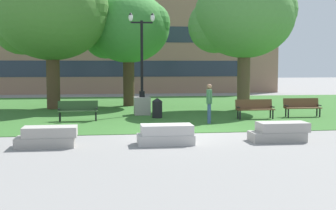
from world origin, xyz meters
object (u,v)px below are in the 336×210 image
(concrete_block_left, at_px, (166,135))
(concrete_block_right, at_px, (279,132))
(park_bench_far_right, at_px, (255,108))
(park_bench_near_right, at_px, (78,109))
(park_bench_far_left, at_px, (302,106))
(concrete_block_center, at_px, (47,137))
(lamp_post_right, at_px, (142,94))
(trash_bin, at_px, (157,108))
(person_bystander_near_lawn, at_px, (209,101))

(concrete_block_left, relative_size, concrete_block_right, 0.94)
(concrete_block_left, height_order, park_bench_far_right, park_bench_far_right)
(park_bench_near_right, relative_size, park_bench_far_left, 1.01)
(park_bench_far_right, bearing_deg, park_bench_far_left, 10.24)
(concrete_block_center, bearing_deg, concrete_block_left, -0.19)
(concrete_block_center, distance_m, lamp_post_right, 9.58)
(concrete_block_right, bearing_deg, lamp_post_right, 114.07)
(park_bench_far_right, bearing_deg, trash_bin, 168.22)
(concrete_block_right, distance_m, person_bystander_near_lawn, 5.11)
(concrete_block_center, bearing_deg, park_bench_near_right, 84.85)
(concrete_block_left, distance_m, park_bench_far_right, 8.13)
(concrete_block_right, distance_m, trash_bin, 7.93)
(concrete_block_left, height_order, person_bystander_near_lawn, person_bystander_near_lawn)
(park_bench_near_right, xyz_separation_m, park_bench_far_left, (10.77, 0.16, 0.00))
(concrete_block_right, relative_size, lamp_post_right, 0.37)
(concrete_block_right, relative_size, park_bench_far_left, 1.06)
(concrete_block_left, relative_size, lamp_post_right, 0.35)
(concrete_block_center, xyz_separation_m, person_bystander_near_lawn, (6.31, 4.96, 0.68))
(concrete_block_right, distance_m, lamp_post_right, 9.61)
(park_bench_far_right, height_order, lamp_post_right, lamp_post_right)
(concrete_block_center, bearing_deg, trash_bin, 59.42)
(concrete_block_center, xyz_separation_m, concrete_block_right, (7.60, 0.07, 0.00))
(park_bench_near_right, relative_size, person_bystander_near_lawn, 1.06)
(concrete_block_left, relative_size, park_bench_near_right, 0.99)
(trash_bin, bearing_deg, park_bench_far_right, -11.78)
(concrete_block_center, relative_size, concrete_block_right, 0.98)
(concrete_block_right, bearing_deg, trash_bin, 114.65)
(concrete_block_left, xyz_separation_m, trash_bin, (0.56, 7.28, 0.20))
(park_bench_far_left, height_order, person_bystander_near_lawn, person_bystander_near_lawn)
(park_bench_near_right, distance_m, park_bench_far_right, 8.23)
(trash_bin, bearing_deg, park_bench_near_right, -170.10)
(concrete_block_center, height_order, park_bench_far_left, park_bench_far_left)
(concrete_block_left, bearing_deg, park_bench_near_right, 115.35)
(concrete_block_left, distance_m, park_bench_far_left, 10.22)
(concrete_block_right, distance_m, park_bench_far_left, 7.71)
(concrete_block_left, height_order, lamp_post_right, lamp_post_right)
(lamp_post_right, height_order, trash_bin, lamp_post_right)
(concrete_block_center, xyz_separation_m, lamp_post_right, (3.70, 8.81, 0.75))
(concrete_block_right, bearing_deg, park_bench_near_right, 136.89)
(concrete_block_left, xyz_separation_m, park_bench_far_left, (7.63, 6.80, 0.23))
(park_bench_far_right, distance_m, lamp_post_right, 5.72)
(park_bench_near_right, bearing_deg, concrete_block_center, -95.15)
(concrete_block_center, distance_m, concrete_block_left, 3.74)
(concrete_block_left, bearing_deg, concrete_block_right, 1.16)
(concrete_block_center, xyz_separation_m, concrete_block_left, (3.74, -0.01, 0.00))
(lamp_post_right, bearing_deg, person_bystander_near_lawn, -55.84)
(concrete_block_left, xyz_separation_m, concrete_block_right, (3.86, 0.08, 0.00))
(park_bench_far_left, bearing_deg, trash_bin, 176.11)
(park_bench_far_left, bearing_deg, concrete_block_left, -138.28)
(park_bench_near_right, xyz_separation_m, person_bystander_near_lawn, (5.71, -1.66, 0.44))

